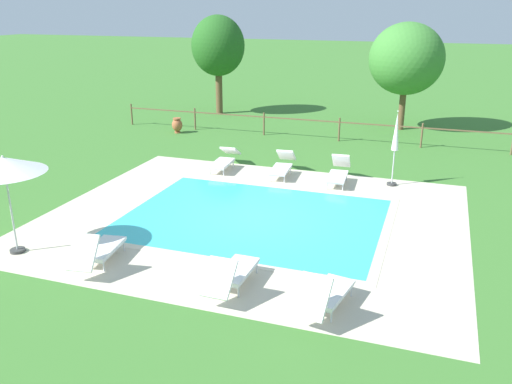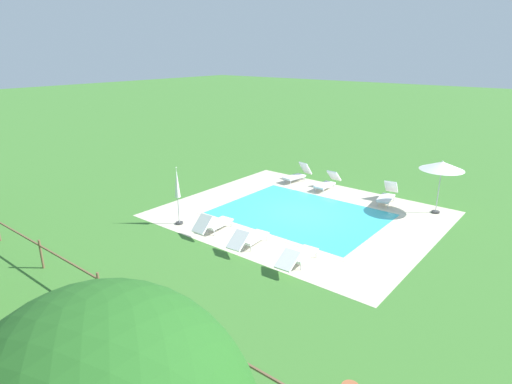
{
  "view_description": "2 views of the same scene",
  "coord_description": "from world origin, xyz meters",
  "views": [
    {
      "loc": [
        4.7,
        -13.28,
        5.73
      ],
      "look_at": [
        -0.09,
        0.5,
        0.6
      ],
      "focal_mm": 37.37,
      "sensor_mm": 36.0,
      "label": 1
    },
    {
      "loc": [
        -9.8,
        15.44,
        7.12
      ],
      "look_at": [
        1.86,
        0.96,
        0.92
      ],
      "focal_mm": 30.02,
      "sensor_mm": 36.0,
      "label": 2
    }
  ],
  "objects": [
    {
      "name": "sun_lounger_south_near_corner",
      "position": [
        -0.37,
        4.13,
        0.37
      ],
      "size": [
        0.75,
        2.05,
        0.83
      ],
      "color": "white",
      "rests_on": "ground"
    },
    {
      "name": "pool_coping_rim",
      "position": [
        0.0,
        0.0,
        0.01
      ],
      "size": [
        7.64,
        5.88,
        0.01
      ],
      "color": "beige",
      "rests_on": "ground"
    },
    {
      "name": "sun_lounger_south_mid",
      "position": [
        2.97,
        -4.19,
        0.4
      ],
      "size": [
        0.92,
        1.9,
        1.02
      ],
      "color": "white",
      "rests_on": "ground"
    },
    {
      "name": "swimming_pool_water",
      "position": [
        0.0,
        0.0,
        0.01
      ],
      "size": [
        7.16,
        5.4,
        0.01
      ],
      "primitive_type": "cube",
      "color": "#38C6D1",
      "rests_on": "ground"
    },
    {
      "name": "sun_lounger_north_far",
      "position": [
        -2.6,
        4.16,
        0.36
      ],
      "size": [
        0.72,
        2.09,
        0.74
      ],
      "color": "white",
      "rests_on": "ground"
    },
    {
      "name": "pool_deck_paving",
      "position": [
        0.0,
        0.0,
        0.0
      ],
      "size": [
        11.62,
        9.87,
        0.01
      ],
      "primitive_type": "cube",
      "color": "beige",
      "rests_on": "ground"
    },
    {
      "name": "perimeter_fence",
      "position": [
        0.57,
        9.82,
        0.7
      ],
      "size": [
        21.2,
        0.08,
        1.05
      ],
      "color": "brown",
      "rests_on": "ground"
    },
    {
      "name": "patio_umbrella_open_foreground",
      "position": [
        -4.73,
        -4.01,
        2.21
      ],
      "size": [
        1.92,
        1.92,
        2.46
      ],
      "color": "#383838",
      "rests_on": "ground"
    },
    {
      "name": "patio_umbrella_closed_row_west",
      "position": [
        3.43,
        4.26,
        1.63
      ],
      "size": [
        0.32,
        0.32,
        2.54
      ],
      "color": "#383838",
      "rests_on": "ground"
    },
    {
      "name": "ground_plane",
      "position": [
        0.0,
        0.0,
        0.0
      ],
      "size": [
        160.0,
        160.0,
        0.0
      ],
      "primitive_type": "plane",
      "color": "#3D752D"
    },
    {
      "name": "sun_lounger_north_mid",
      "position": [
        -2.42,
        -3.95,
        0.39
      ],
      "size": [
        0.87,
        1.94,
        0.98
      ],
      "color": "white",
      "rests_on": "ground"
    },
    {
      "name": "sun_lounger_north_end",
      "position": [
        0.91,
        -3.95,
        0.38
      ],
      "size": [
        0.63,
        1.94,
        0.92
      ],
      "color": "white",
      "rests_on": "ground"
    },
    {
      "name": "sun_lounger_north_near_steps",
      "position": [
        1.67,
        3.95,
        0.38
      ],
      "size": [
        0.73,
        1.99,
        0.9
      ],
      "color": "white",
      "rests_on": "ground"
    }
  ]
}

